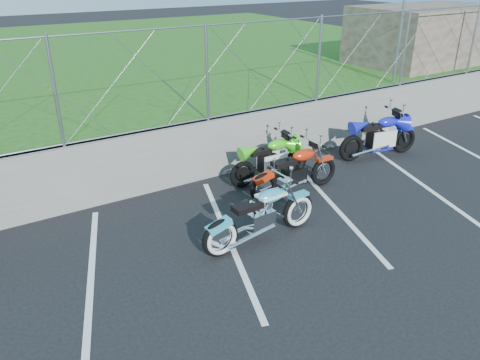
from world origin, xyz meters
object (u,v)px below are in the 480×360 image
naked_orange (296,173)px  sportbike_blue (380,138)px  cruiser_turquoise (262,217)px  sportbike_green (271,161)px

naked_orange → sportbike_blue: bearing=10.6°
cruiser_turquoise → naked_orange: bearing=32.8°
cruiser_turquoise → sportbike_blue: (4.63, 1.68, 0.03)m
sportbike_blue → cruiser_turquoise: bearing=-149.6°
cruiser_turquoise → naked_orange: 1.99m
cruiser_turquoise → sportbike_blue: 4.93m
cruiser_turquoise → sportbike_green: bearing=48.8°
naked_orange → sportbike_green: (-0.05, 0.81, -0.01)m
naked_orange → sportbike_green: 0.81m
cruiser_turquoise → sportbike_green: (1.57, 1.96, -0.01)m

